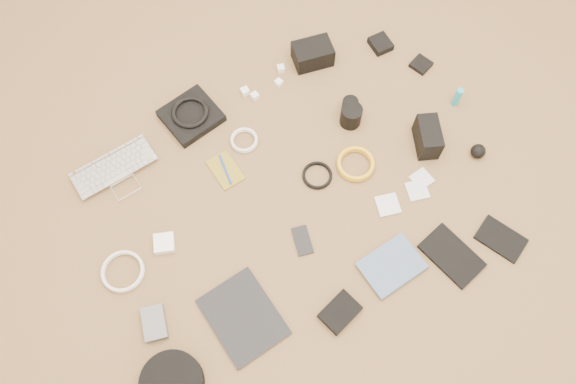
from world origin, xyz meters
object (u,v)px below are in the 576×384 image
laptop (120,177)px  phone (302,241)px  dslr_camera (313,54)px  headphone_case (172,383)px  paperback (405,284)px  tablet (243,317)px

laptop → phone: bearing=-53.7°
laptop → dslr_camera: (0.84, 0.12, 0.03)m
headphone_case → paperback: 0.79m
laptop → tablet: size_ratio=1.14×
laptop → paperback: size_ratio=1.52×
tablet → paperback: (0.51, -0.15, 0.00)m
phone → paperback: (0.22, -0.29, 0.01)m
tablet → headphone_case: bearing=-169.7°
dslr_camera → headphone_case: size_ratio=0.77×
dslr_camera → headphone_case: bearing=-127.8°
phone → paperback: paperback is taller
dslr_camera → paperback: (-0.17, -0.92, -0.03)m
tablet → phone: size_ratio=2.55×
dslr_camera → tablet: bearing=-120.9°
laptop → headphone_case: headphone_case is taller
laptop → dslr_camera: size_ratio=2.03×
laptop → paperback: laptop is taller
dslr_camera → phone: bearing=-111.1°
headphone_case → dslr_camera: bearing=41.5°
headphone_case → paperback: headphone_case is taller
dslr_camera → headphone_case: 1.27m
paperback → dslr_camera: bearing=-15.9°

